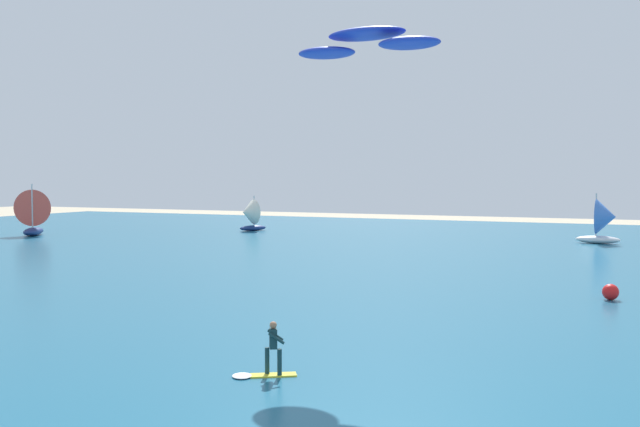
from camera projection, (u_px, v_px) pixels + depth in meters
ocean at (504, 260)px, 52.49m from camera, size 160.00×90.00×0.10m
kitesurfer at (267, 356)px, 21.78m from camera, size 1.96×1.52×1.67m
kite at (366, 42)px, 26.53m from camera, size 6.11×2.94×0.89m
sailboat_trailing at (249, 215)px, 80.09m from camera, size 3.16×3.54×3.94m
sailboat_heeled_over at (35, 212)px, 74.55m from camera, size 4.25×4.77×5.31m
sailboat_far_left at (604, 221)px, 64.75m from camera, size 3.90×3.31×4.56m
marker_buoy at (611, 292)px, 35.24m from camera, size 0.80×0.80×0.80m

